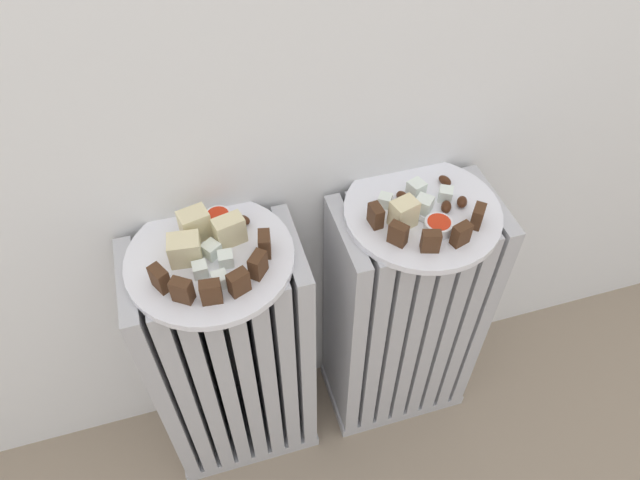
{
  "coord_description": "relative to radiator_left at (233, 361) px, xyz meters",
  "views": [
    {
      "loc": [
        -0.18,
        -0.32,
        1.29
      ],
      "look_at": [
        0.0,
        0.28,
        0.59
      ],
      "focal_mm": 32.73,
      "sensor_mm": 36.0,
      "label": 1
    }
  ],
  "objects": [
    {
      "name": "turkish_delight_right_3",
      "position": [
        0.29,
        0.03,
        0.32
      ],
      "size": [
        0.03,
        0.03,
        0.02
      ],
      "primitive_type": "cube",
      "rotation": [
        0.0,
        0.0,
        0.94
      ],
      "color": "white",
      "rests_on": "plate_right"
    },
    {
      "name": "radiator_left",
      "position": [
        0.0,
        0.0,
        0.0
      ],
      "size": [
        0.29,
        0.18,
        0.6
      ],
      "color": "#B2B2B7",
      "rests_on": "ground_plane"
    },
    {
      "name": "radiator_right",
      "position": [
        0.35,
        0.0,
        0.0
      ],
      "size": [
        0.29,
        0.18,
        0.6
      ],
      "color": "#B2B2B7",
      "rests_on": "ground_plane"
    },
    {
      "name": "marble_cake_slice_left_2",
      "position": [
        -0.03,
        0.0,
        0.34
      ],
      "size": [
        0.05,
        0.04,
        0.04
      ],
      "primitive_type": "cube",
      "rotation": [
        0.0,
        0.0,
        -0.11
      ],
      "color": "beige",
      "rests_on": "plate_left"
    },
    {
      "name": "dark_cake_slice_right_0",
      "position": [
        0.26,
        -0.01,
        0.33
      ],
      "size": [
        0.02,
        0.03,
        0.04
      ],
      "primitive_type": "cube",
      "rotation": [
        0.0,
        0.0,
        -1.47
      ],
      "color": "#472B19",
      "rests_on": "plate_right"
    },
    {
      "name": "dark_cake_slice_left_4",
      "position": [
        0.07,
        -0.06,
        0.33
      ],
      "size": [
        0.03,
        0.03,
        0.04
      ],
      "primitive_type": "cube",
      "rotation": [
        0.0,
        0.0,
        0.87
      ],
      "color": "#472B19",
      "rests_on": "plate_left"
    },
    {
      "name": "dark_cake_slice_left_2",
      "position": [
        -0.01,
        -0.08,
        0.33
      ],
      "size": [
        0.03,
        0.02,
        0.04
      ],
      "primitive_type": "cube",
      "rotation": [
        0.0,
        0.0,
        -0.11
      ],
      "color": "#472B19",
      "rests_on": "plate_left"
    },
    {
      "name": "dark_cake_slice_left_0",
      "position": [
        -0.08,
        -0.04,
        0.33
      ],
      "size": [
        0.03,
        0.03,
        0.04
      ],
      "primitive_type": "cube",
      "rotation": [
        0.0,
        0.0,
        -1.08
      ],
      "color": "#472B19",
      "rests_on": "plate_left"
    },
    {
      "name": "turkish_delight_left_1",
      "position": [
        -0.02,
        -0.03,
        0.33
      ],
      "size": [
        0.02,
        0.02,
        0.02
      ],
      "primitive_type": "cube",
      "rotation": [
        0.0,
        0.0,
        0.03
      ],
      "color": "white",
      "rests_on": "plate_left"
    },
    {
      "name": "medjool_date_right_3",
      "position": [
        0.42,
        -0.01,
        0.32
      ],
      "size": [
        0.03,
        0.03,
        0.02
      ],
      "primitive_type": "ellipsoid",
      "rotation": [
        0.0,
        0.0,
        1.05
      ],
      "color": "#3D1E0F",
      "rests_on": "plate_right"
    },
    {
      "name": "marble_cake_slice_left_1",
      "position": [
        -0.01,
        0.05,
        0.34
      ],
      "size": [
        0.05,
        0.04,
        0.05
      ],
      "primitive_type": "cube",
      "rotation": [
        0.0,
        0.0,
        0.23
      ],
      "color": "beige",
      "rests_on": "plate_left"
    },
    {
      "name": "turkish_delight_left_3",
      "position": [
        0.02,
        -0.02,
        0.33
      ],
      "size": [
        0.02,
        0.02,
        0.02
      ],
      "primitive_type": "cube",
      "rotation": [
        0.0,
        0.0,
        1.5
      ],
      "color": "white",
      "rests_on": "plate_left"
    },
    {
      "name": "medjool_date_right_2",
      "position": [
        0.33,
        0.03,
        0.32
      ],
      "size": [
        0.02,
        0.03,
        0.02
      ],
      "primitive_type": "ellipsoid",
      "rotation": [
        0.0,
        0.0,
        1.78
      ],
      "color": "#3D1E0F",
      "rests_on": "plate_right"
    },
    {
      "name": "fork",
      "position": [
        0.34,
        -0.02,
        0.32
      ],
      "size": [
        0.07,
        0.09,
        0.0
      ],
      "color": "#B7B7BC",
      "rests_on": "plate_right"
    },
    {
      "name": "turkish_delight_left_2",
      "position": [
        0.01,
        -0.06,
        0.33
      ],
      "size": [
        0.02,
        0.02,
        0.02
      ],
      "primitive_type": "cube",
      "rotation": [
        0.0,
        0.0,
        0.09
      ],
      "color": "white",
      "rests_on": "plate_left"
    },
    {
      "name": "turkish_delight_right_0",
      "position": [
        0.35,
        -0.0,
        0.33
      ],
      "size": [
        0.04,
        0.04,
        0.03
      ],
      "primitive_type": "cube",
      "rotation": [
        0.0,
        0.0,
        0.78
      ],
      "color": "white",
      "rests_on": "plate_right"
    },
    {
      "name": "dark_cake_slice_right_4",
      "position": [
        0.42,
        -0.06,
        0.33
      ],
      "size": [
        0.03,
        0.03,
        0.04
      ],
      "primitive_type": "cube",
      "rotation": [
        0.0,
        0.0,
        0.88
      ],
      "color": "#472B19",
      "rests_on": "plate_right"
    },
    {
      "name": "jam_bowl_left",
      "position": [
        0.03,
        0.06,
        0.33
      ],
      "size": [
        0.04,
        0.04,
        0.02
      ],
      "color": "white",
      "rests_on": "plate_left"
    },
    {
      "name": "turkish_delight_left_0",
      "position": [
        0.0,
        0.0,
        0.33
      ],
      "size": [
        0.03,
        0.03,
        0.02
      ],
      "primitive_type": "cube",
      "rotation": [
        0.0,
        0.0,
        0.6
      ],
      "color": "white",
      "rests_on": "plate_left"
    },
    {
      "name": "turkish_delight_right_2",
      "position": [
        0.4,
        0.01,
        0.33
      ],
      "size": [
        0.03,
        0.03,
        0.02
      ],
      "primitive_type": "cube",
      "rotation": [
        0.0,
        0.0,
        1.06
      ],
      "color": "white",
      "rests_on": "plate_right"
    },
    {
      "name": "marble_cake_slice_left_0",
      "position": [
        0.04,
        0.02,
        0.34
      ],
      "size": [
        0.05,
        0.04,
        0.05
      ],
      "primitive_type": "cube",
      "rotation": [
        0.0,
        0.0,
        0.23
      ],
      "color": "beige",
      "rests_on": "plate_left"
    },
    {
      "name": "dark_cake_slice_right_3",
      "position": [
        0.38,
        -0.08,
        0.33
      ],
      "size": [
        0.03,
        0.02,
        0.04
      ],
      "primitive_type": "cube",
      "rotation": [
        0.0,
        0.0,
        0.29
      ],
      "color": "#472B19",
      "rests_on": "plate_right"
    },
    {
      "name": "turkish_delight_right_1",
      "position": [
        0.35,
        0.04,
        0.33
      ],
      "size": [
        0.03,
        0.03,
        0.02
      ],
      "primitive_type": "cube",
      "rotation": [
        0.0,
        0.0,
        0.34
      ],
      "color": "white",
      "rests_on": "plate_right"
    },
    {
      "name": "medjool_date_right_0",
      "position": [
        0.41,
        0.05,
        0.32
      ],
      "size": [
        0.02,
        0.03,
        0.02
      ],
      "primitive_type": "ellipsoid",
      "rotation": [
        0.0,
        0.0,
        1.99
      ],
      "color": "#3D1E0F",
      "rests_on": "plate_right"
    },
    {
      "name": "jam_bowl_right",
      "position": [
        0.35,
        -0.05,
        0.33
      ],
      "size": [
        0.04,
        0.04,
        0.02
      ],
      "color": "white",
      "rests_on": "plate_right"
    },
    {
      "name": "dark_cake_slice_right_1",
      "position": [
        0.28,
        -0.06,
        0.33
      ],
      "size": [
        0.03,
        0.03,
        0.04
      ],
      "primitive_type": "cube",
      "rotation": [
        0.0,
        0.0,
        -0.88
      ],
      "color": "#472B19",
      "rests_on": "plate_right"
    },
    {
      "name": "medjool_date_right_1",
      "position": [
        0.39,
        -0.01,
        0.32
      ],
      "size": [
        0.03,
        0.03,
        0.02
      ],
      "primitive_type": "ellipsoid",
      "rotation": [
        0.0,
        0.0,
        1.06
      ],
      "color": "#3D1E0F",
      "rests_on": "plate_right"
    },
    {
      "name": "plate_right",
      "position": [
        0.35,
        -0.0,
        0.31
      ],
      "size": [
        0.26,
        0.26,
        0.01
      ],
      "primitive_type": "cylinder",
      "color": "white",
      "rests_on": "radiator_right"
    },
    {
      "name": "marble_cake_slice_right_0",
      "position": [
        0.31,
        -0.02,
        0.34
      ],
      "size": [
        0.05,
        0.04,
        0.05
      ],
      "primitive_type": "cube",
      "rotation": [
        0.0,
        0.0,
        0.27
      ],
      "color": "beige",
      "rests_on": "plate_right"
    },
    {
      "name": "dark_cake_slice_right_2",
      "position": [
        0.33,
        -0.08,
        0.33
      ],
      "size": [
        0.03,
        0.02,
        0.04
      ],
      "primitive_type": "cube",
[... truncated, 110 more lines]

